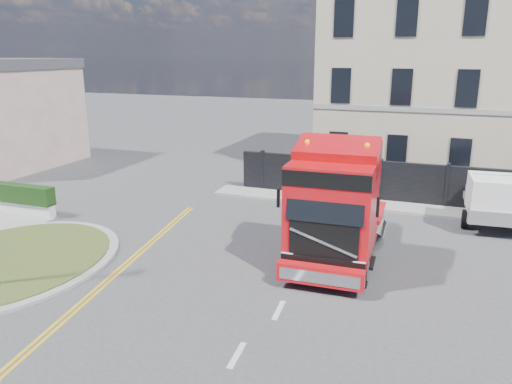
% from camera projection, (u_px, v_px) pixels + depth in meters
% --- Properties ---
extents(ground, '(120.00, 120.00, 0.00)m').
position_uv_depth(ground, '(230.00, 260.00, 17.38)').
color(ground, '#424244').
rests_on(ground, ground).
extents(traffic_island, '(6.80, 6.80, 0.17)m').
position_uv_depth(traffic_island, '(7.00, 262.00, 16.96)').
color(traffic_island, gray).
rests_on(traffic_island, ground).
extents(hoarding_fence, '(18.80, 0.25, 2.00)m').
position_uv_depth(hoarding_fence, '(436.00, 186.00, 23.07)').
color(hoarding_fence, black).
rests_on(hoarding_fence, ground).
extents(georgian_building, '(12.30, 10.30, 12.80)m').
position_uv_depth(georgian_building, '(436.00, 74.00, 28.74)').
color(georgian_building, beige).
rests_on(georgian_building, ground).
extents(pavement_far, '(20.00, 1.60, 0.12)m').
position_uv_depth(pavement_far, '(421.00, 210.00, 22.69)').
color(pavement_far, gray).
rests_on(pavement_far, ground).
extents(truck, '(2.79, 7.06, 4.19)m').
position_uv_depth(truck, '(336.00, 211.00, 16.60)').
color(truck, black).
rests_on(truck, ground).
extents(flatbed_pickup, '(2.44, 5.47, 2.23)m').
position_uv_depth(flatbed_pickup, '(495.00, 198.00, 20.42)').
color(flatbed_pickup, slate).
rests_on(flatbed_pickup, ground).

